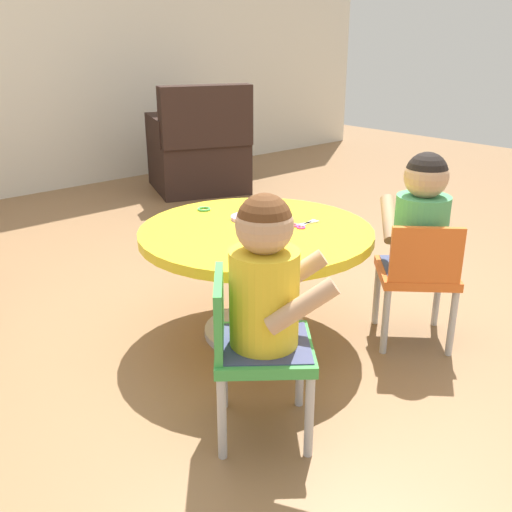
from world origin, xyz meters
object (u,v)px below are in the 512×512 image
object	(u,v)px
seated_child_left	(266,279)
rolling_pin	(262,225)
child_chair_left	(253,347)
child_chair_right	(418,274)
armchair_dark	(199,152)
seated_child_right	(422,217)
craft_table	(256,253)
craft_scissors	(302,225)

from	to	relation	value
seated_child_left	rolling_pin	xyz separation A→B (m)	(0.40, 0.46, -0.03)
child_chair_left	rolling_pin	xyz separation A→B (m)	(0.43, 0.44, 0.19)
child_chair_right	armchair_dark	bearing A→B (deg)	72.06
child_chair_right	rolling_pin	size ratio (longest dim) A/B	2.38
seated_child_left	rolling_pin	distance (m)	0.62
rolling_pin	seated_child_right	bearing A→B (deg)	-41.40
craft_table	child_chair_right	bearing A→B (deg)	-48.09
seated_child_right	craft_scissors	bearing A→B (deg)	129.70
seated_child_right	seated_child_left	bearing A→B (deg)	-176.75
seated_child_right	rolling_pin	size ratio (longest dim) A/B	2.26
craft_table	craft_scissors	xyz separation A→B (m)	(0.17, -0.10, 0.11)
rolling_pin	child_chair_left	bearing A→B (deg)	-134.69
seated_child_left	child_chair_right	bearing A→B (deg)	1.46
child_chair_left	rolling_pin	size ratio (longest dim) A/B	2.38
child_chair_right	craft_table	bearing A→B (deg)	131.91
seated_child_left	craft_scissors	distance (m)	0.71
child_chair_right	craft_scissors	world-z (taller)	child_chair_right
child_chair_left	craft_scissors	world-z (taller)	child_chair_left
seated_child_left	seated_child_right	size ratio (longest dim) A/B	1.00
seated_child_left	child_chair_right	xyz separation A→B (m)	(0.85, 0.02, -0.23)
craft_scissors	rolling_pin	bearing A→B (deg)	162.32
armchair_dark	craft_scissors	xyz separation A→B (m)	(-1.12, -2.25, 0.17)
craft_table	seated_child_right	xyz separation A→B (m)	(0.46, -0.46, 0.16)
seated_child_left	armchair_dark	bearing A→B (deg)	57.42
child_chair_right	rolling_pin	world-z (taller)	child_chair_right
seated_child_right	rolling_pin	distance (m)	0.63
child_chair_left	seated_child_left	size ratio (longest dim) A/B	1.05
rolling_pin	seated_child_left	bearing A→B (deg)	-130.98
child_chair_right	craft_scissors	size ratio (longest dim) A/B	3.96
craft_scissors	seated_child_right	bearing A→B (deg)	-50.30
seated_child_right	craft_table	bearing A→B (deg)	135.41
child_chair_left	rolling_pin	bearing A→B (deg)	45.31
child_chair_left	child_chair_right	world-z (taller)	same
seated_child_right	craft_scissors	world-z (taller)	seated_child_right
armchair_dark	craft_scissors	world-z (taller)	armchair_dark
craft_table	seated_child_left	xyz separation A→B (m)	(-0.41, -0.51, 0.16)
seated_child_right	craft_scissors	distance (m)	0.47
seated_child_left	rolling_pin	bearing A→B (deg)	49.02
seated_child_right	craft_scissors	size ratio (longest dim) A/B	3.77
seated_child_right	rolling_pin	bearing A→B (deg)	138.60
craft_table	child_chair_left	world-z (taller)	child_chair_left
armchair_dark	child_chair_right	bearing A→B (deg)	-107.94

